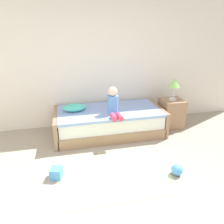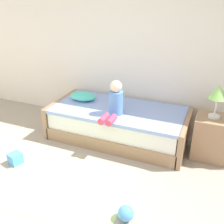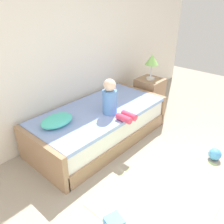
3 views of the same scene
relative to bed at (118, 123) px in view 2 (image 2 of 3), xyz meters
name	(u,v)px [view 2 (image 2 of 3)]	position (x,y,z in m)	size (l,w,h in m)	color
wall_rear	(115,37)	(-0.31, 0.60, 1.20)	(7.20, 0.10, 2.90)	silver
bed	(118,123)	(0.00, 0.00, 0.00)	(2.11, 1.00, 0.50)	#997556
nightstand	(210,137)	(1.35, 0.02, 0.05)	(0.44, 0.44, 0.60)	#997556
table_lamp	(218,94)	(1.35, 0.02, 0.69)	(0.24, 0.24, 0.45)	silver
child_figure	(115,102)	(0.03, -0.23, 0.46)	(0.20, 0.51, 0.50)	#598CD1
pillow	(83,96)	(-0.66, 0.10, 0.32)	(0.44, 0.30, 0.13)	#4CCCBC
toy_ball	(126,213)	(0.67, -1.50, -0.16)	(0.17, 0.17, 0.17)	#4C99E5
area_rug	(62,184)	(-0.22, -1.30, -0.24)	(1.60, 1.10, 0.01)	#B2D189
toy_block	(15,159)	(-1.02, -1.18, -0.17)	(0.16, 0.16, 0.16)	#4C99E5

